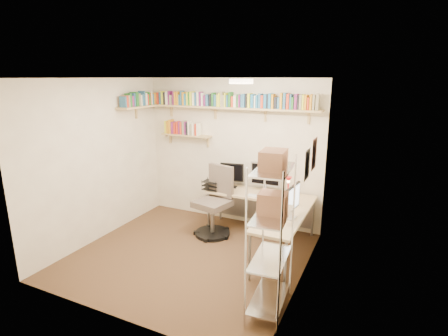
{
  "coord_description": "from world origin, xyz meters",
  "views": [
    {
      "loc": [
        2.41,
        -3.94,
        2.51
      ],
      "look_at": [
        0.3,
        0.55,
        1.22
      ],
      "focal_mm": 28.0,
      "sensor_mm": 36.0,
      "label": 1
    }
  ],
  "objects": [
    {
      "name": "wall_shelves",
      "position": [
        -0.4,
        1.3,
        2.03
      ],
      "size": [
        3.12,
        1.09,
        0.8
      ],
      "color": "#D9B57A",
      "rests_on": "ground"
    },
    {
      "name": "room_shell",
      "position": [
        0.0,
        0.0,
        1.55
      ],
      "size": [
        3.24,
        3.04,
        2.52
      ],
      "color": "beige",
      "rests_on": "ground"
    },
    {
      "name": "corner_desk",
      "position": [
        0.69,
        0.96,
        0.67
      ],
      "size": [
        1.81,
        1.72,
        1.17
      ],
      "color": "beige",
      "rests_on": "ground"
    },
    {
      "name": "ground",
      "position": [
        0.0,
        0.0,
        0.0
      ],
      "size": [
        3.2,
        3.2,
        0.0
      ],
      "primitive_type": "plane",
      "color": "#4F3922",
      "rests_on": "ground"
    },
    {
      "name": "wire_rack",
      "position": [
        1.42,
        -0.66,
        1.23
      ],
      "size": [
        0.42,
        0.77,
        1.82
      ],
      "rotation": [
        0.0,
        0.0,
        0.09
      ],
      "color": "silver",
      "rests_on": "ground"
    },
    {
      "name": "office_chair",
      "position": [
        0.01,
        0.81,
        0.48
      ],
      "size": [
        0.61,
        0.62,
        1.14
      ],
      "rotation": [
        0.0,
        0.0,
        -0.22
      ],
      "color": "black",
      "rests_on": "ground"
    }
  ]
}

